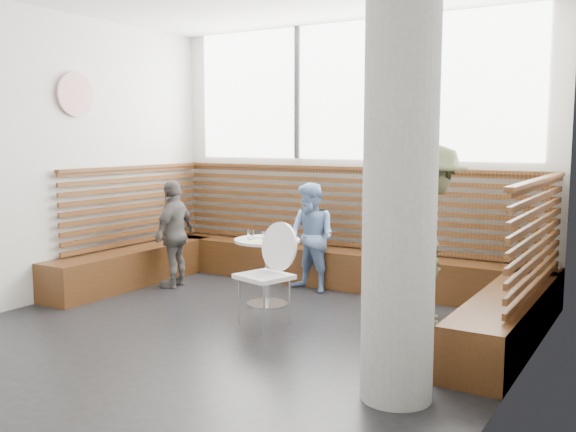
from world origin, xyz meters
The scene contains 15 objects.
room centered at (0.00, 0.00, 1.60)m, with size 5.00×5.00×3.20m.
booth centered at (0.00, 1.77, 0.41)m, with size 5.00×2.50×1.44m.
concrete_column centered at (1.85, -0.60, 1.60)m, with size 0.50×0.50×3.20m, color gray.
wall_art centered at (-2.46, 0.40, 2.30)m, with size 0.50×0.50×0.03m, color white.
cafe_table centered at (-0.29, 1.04, 0.52)m, with size 0.71×0.71×0.73m.
cafe_chair centered at (0.11, 0.45, 0.59)m, with size 0.48×0.47×1.00m.
adult_man centered at (1.44, 1.31, 0.88)m, with size 1.13×0.65×1.75m, color #545B3D.
child_back centered at (-0.19, 1.85, 0.64)m, with size 0.63×0.49×1.29m, color #7698CD.
child_left centered at (-1.74, 1.21, 0.65)m, with size 0.76×0.32×1.30m, color #585450.
plate_near centered at (-0.41, 1.11, 0.73)m, with size 0.19×0.19×0.01m, color white.
plate_far centered at (-0.23, 1.16, 0.74)m, with size 0.22×0.22×0.02m, color white.
glass_left centered at (-0.43, 0.93, 0.78)m, with size 0.07×0.07×0.11m, color white.
glass_mid centered at (-0.26, 0.95, 0.78)m, with size 0.06×0.06×0.10m, color white.
glass_right centered at (-0.14, 1.10, 0.78)m, with size 0.07×0.07×0.11m, color white.
menu_card centered at (-0.26, 0.85, 0.73)m, with size 0.19×0.13×0.00m, color #A5C64C.
Camera 1 is at (3.43, -4.67, 1.81)m, focal length 40.00 mm.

